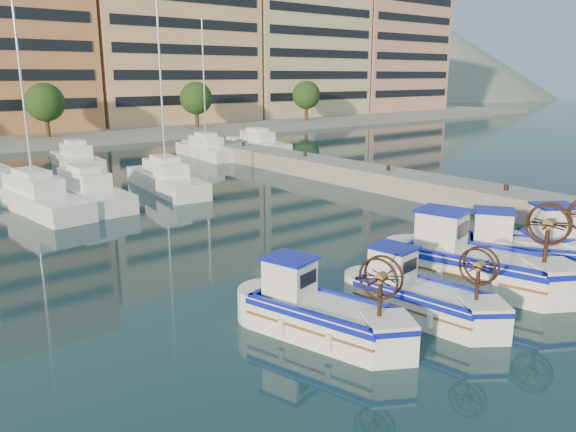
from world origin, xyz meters
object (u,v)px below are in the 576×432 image
at_px(fishing_boat_d, 522,250).
at_px(fishing_boat_c, 474,261).
at_px(fishing_boat_a, 319,311).
at_px(fishing_boat_b, 419,295).

bearing_deg(fishing_boat_d, fishing_boat_c, 141.35).
distance_m(fishing_boat_a, fishing_boat_c, 6.59).
xyz_separation_m(fishing_boat_c, fishing_boat_d, (2.74, -0.19, -0.10)).
bearing_deg(fishing_boat_b, fishing_boat_d, -6.27).
height_order(fishing_boat_c, fishing_boat_d, fishing_boat_c).
bearing_deg(fishing_boat_a, fishing_boat_d, -19.08).
height_order(fishing_boat_a, fishing_boat_c, fishing_boat_c).
distance_m(fishing_boat_b, fishing_boat_d, 6.19).
relative_size(fishing_boat_b, fishing_boat_c, 0.79).
bearing_deg(fishing_boat_a, fishing_boat_b, -31.26).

